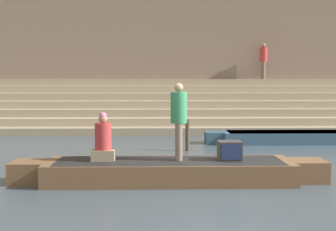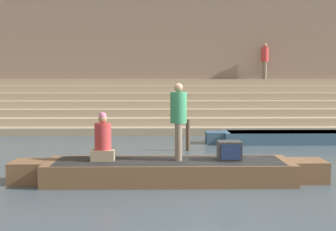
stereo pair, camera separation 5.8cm
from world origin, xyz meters
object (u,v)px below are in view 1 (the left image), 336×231
(moored_boat_shore, at_px, (285,137))
(mooring_post, at_px, (187,135))
(rowboat_main, at_px, (169,170))
(person_standing, at_px, (179,116))
(tv_set, at_px, (230,150))
(person_rowing, at_px, (103,141))
(person_on_steps, at_px, (264,59))

(moored_boat_shore, xyz_separation_m, mooring_post, (-3.55, -1.67, 0.28))
(rowboat_main, relative_size, person_standing, 4.06)
(person_standing, distance_m, tv_set, 1.37)
(rowboat_main, relative_size, person_rowing, 6.45)
(rowboat_main, bearing_deg, moored_boat_shore, 52.00)
(tv_set, xyz_separation_m, person_on_steps, (3.57, 12.46, 2.53))
(person_rowing, xyz_separation_m, tv_set, (2.80, 0.01, -0.21))
(moored_boat_shore, relative_size, person_on_steps, 3.26)
(person_standing, distance_m, moored_boat_shore, 7.26)
(person_rowing, relative_size, person_on_steps, 0.62)
(person_rowing, bearing_deg, person_standing, 6.65)
(rowboat_main, height_order, person_on_steps, person_on_steps)
(moored_boat_shore, height_order, mooring_post, mooring_post)
(moored_boat_shore, bearing_deg, person_on_steps, 82.27)
(tv_set, relative_size, mooring_post, 0.51)
(tv_set, bearing_deg, moored_boat_shore, 62.75)
(tv_set, height_order, moored_boat_shore, tv_set)
(mooring_post, distance_m, person_on_steps, 9.60)
(person_on_steps, bearing_deg, rowboat_main, 116.61)
(rowboat_main, height_order, moored_boat_shore, rowboat_main)
(person_on_steps, bearing_deg, person_rowing, 110.96)
(tv_set, height_order, person_on_steps, person_on_steps)
(person_standing, distance_m, person_on_steps, 13.39)
(tv_set, bearing_deg, person_on_steps, 72.74)
(person_standing, relative_size, moored_boat_shore, 0.30)
(person_rowing, height_order, tv_set, person_rowing)
(person_rowing, bearing_deg, mooring_post, 68.36)
(person_rowing, xyz_separation_m, person_on_steps, (6.37, 12.47, 2.31))
(rowboat_main, xyz_separation_m, person_rowing, (-1.46, 0.06, 0.64))
(tv_set, bearing_deg, person_rowing, 179.00)
(person_rowing, distance_m, mooring_post, 4.81)
(rowboat_main, relative_size, mooring_post, 6.98)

